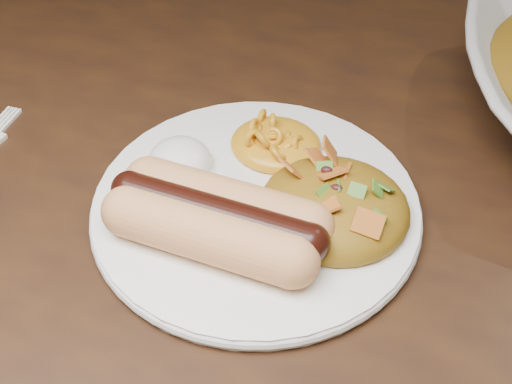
% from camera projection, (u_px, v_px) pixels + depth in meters
% --- Properties ---
extents(table, '(1.60, 0.90, 0.75)m').
position_uv_depth(table, '(208.00, 193.00, 0.67)').
color(table, '#38200E').
rests_on(table, floor).
extents(plate, '(0.30, 0.30, 0.01)m').
position_uv_depth(plate, '(256.00, 208.00, 0.52)').
color(plate, white).
rests_on(plate, table).
extents(hotdog, '(0.13, 0.08, 0.04)m').
position_uv_depth(hotdog, '(217.00, 218.00, 0.48)').
color(hotdog, '#F1A064').
rests_on(hotdog, plate).
extents(mac_and_cheese, '(0.07, 0.07, 0.03)m').
position_uv_depth(mac_and_cheese, '(276.00, 135.00, 0.55)').
color(mac_and_cheese, yellow).
rests_on(mac_and_cheese, plate).
extents(sour_cream, '(0.06, 0.06, 0.03)m').
position_uv_depth(sour_cream, '(179.00, 154.00, 0.53)').
color(sour_cream, white).
rests_on(sour_cream, plate).
extents(taco_salad, '(0.11, 0.10, 0.05)m').
position_uv_depth(taco_salad, '(335.00, 197.00, 0.49)').
color(taco_salad, '#CC4910').
rests_on(taco_salad, plate).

